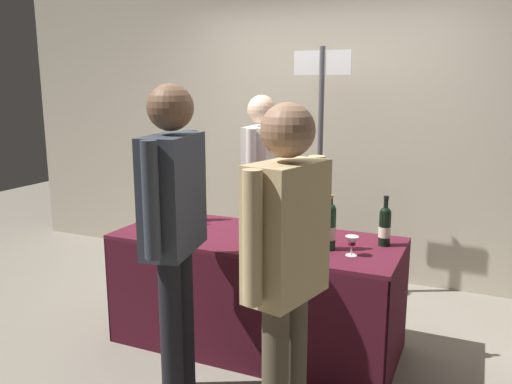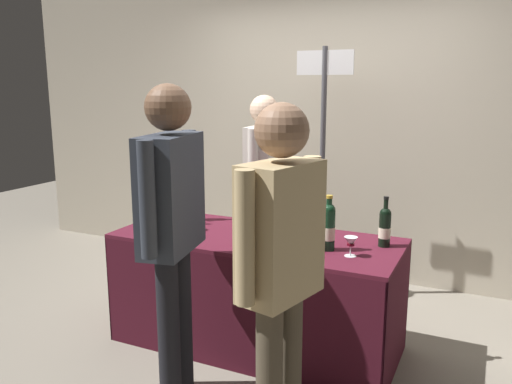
{
  "view_description": "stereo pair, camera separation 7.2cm",
  "coord_description": "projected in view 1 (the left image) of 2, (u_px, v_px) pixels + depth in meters",
  "views": [
    {
      "loc": [
        1.33,
        -2.99,
        1.75
      ],
      "look_at": [
        0.0,
        0.0,
        1.07
      ],
      "focal_mm": 36.28,
      "sensor_mm": 36.0,
      "label": 1
    },
    {
      "loc": [
        1.4,
        -2.96,
        1.75
      ],
      "look_at": [
        0.0,
        0.0,
        1.07
      ],
      "focal_mm": 36.28,
      "sensor_mm": 36.0,
      "label": 2
    }
  ],
  "objects": [
    {
      "name": "ground_plane",
      "position": [
        256.0,
        343.0,
        3.56
      ],
      "size": [
        12.0,
        12.0,
        0.0
      ],
      "primitive_type": "plane",
      "color": "gray"
    },
    {
      "name": "back_partition",
      "position": [
        328.0,
        125.0,
        4.73
      ],
      "size": [
        6.81,
        0.12,
        2.77
      ],
      "primitive_type": "cube",
      "color": "#B2A893",
      "rests_on": "ground_plane"
    },
    {
      "name": "tasting_table",
      "position": [
        256.0,
        269.0,
        3.45
      ],
      "size": [
        1.88,
        0.77,
        0.77
      ],
      "color": "#4C1423",
      "rests_on": "ground_plane"
    },
    {
      "name": "featured_wine_bottle",
      "position": [
        329.0,
        226.0,
        3.11
      ],
      "size": [
        0.08,
        0.08,
        0.34
      ],
      "color": "black",
      "rests_on": "tasting_table"
    },
    {
      "name": "display_bottle_0",
      "position": [
        194.0,
        200.0,
        3.79
      ],
      "size": [
        0.07,
        0.07,
        0.35
      ],
      "color": "black",
      "rests_on": "tasting_table"
    },
    {
      "name": "display_bottle_1",
      "position": [
        307.0,
        230.0,
        3.11
      ],
      "size": [
        0.07,
        0.07,
        0.29
      ],
      "color": "#192333",
      "rests_on": "tasting_table"
    },
    {
      "name": "display_bottle_2",
      "position": [
        385.0,
        225.0,
        3.19
      ],
      "size": [
        0.07,
        0.07,
        0.32
      ],
      "color": "black",
      "rests_on": "tasting_table"
    },
    {
      "name": "display_bottle_3",
      "position": [
        249.0,
        227.0,
        3.1
      ],
      "size": [
        0.07,
        0.07,
        0.34
      ],
      "color": "black",
      "rests_on": "tasting_table"
    },
    {
      "name": "wine_glass_near_vendor",
      "position": [
        187.0,
        217.0,
        3.53
      ],
      "size": [
        0.08,
        0.08,
        0.14
      ],
      "color": "silver",
      "rests_on": "tasting_table"
    },
    {
      "name": "wine_glass_mid",
      "position": [
        352.0,
        242.0,
        3.01
      ],
      "size": [
        0.08,
        0.08,
        0.12
      ],
      "color": "silver",
      "rests_on": "tasting_table"
    },
    {
      "name": "flower_vase",
      "position": [
        168.0,
        208.0,
        3.72
      ],
      "size": [
        0.11,
        0.11,
        0.4
      ],
      "color": "silver",
      "rests_on": "tasting_table"
    },
    {
      "name": "vendor_presenter",
      "position": [
        262.0,
        178.0,
        4.2
      ],
      "size": [
        0.24,
        0.57,
        1.67
      ],
      "rotation": [
        0.0,
        0.0,
        -1.49
      ],
      "color": "#4C4233",
      "rests_on": "ground_plane"
    },
    {
      "name": "taster_foreground_right",
      "position": [
        174.0,
        215.0,
        2.73
      ],
      "size": [
        0.29,
        0.62,
        1.76
      ],
      "rotation": [
        0.0,
        0.0,
        1.76
      ],
      "color": "black",
      "rests_on": "ground_plane"
    },
    {
      "name": "taster_foreground_left",
      "position": [
        286.0,
        260.0,
        2.24
      ],
      "size": [
        0.29,
        0.54,
        1.68
      ],
      "rotation": [
        0.0,
        0.0,
        1.33
      ],
      "color": "#4C4233",
      "rests_on": "ground_plane"
    },
    {
      "name": "booth_signpost",
      "position": [
        320.0,
        147.0,
        4.18
      ],
      "size": [
        0.46,
        0.04,
        2.04
      ],
      "color": "#47474C",
      "rests_on": "ground_plane"
    }
  ]
}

